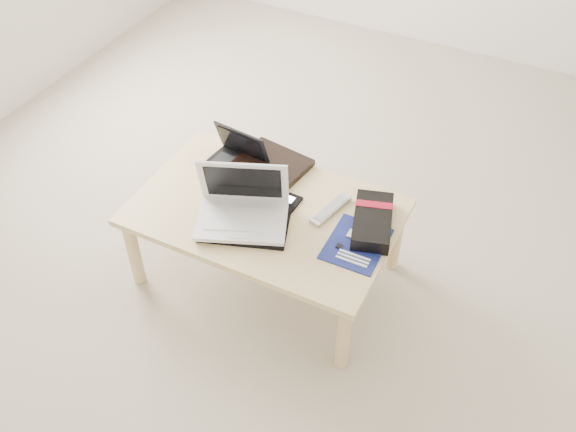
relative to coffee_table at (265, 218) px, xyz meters
The scene contains 13 objects.
ground 0.54m from the coffee_table, 89.32° to the left, with size 4.00×4.00×0.00m, color #AB9E8B.
coffee_table is the anchor object (origin of this frame).
book 0.29m from the coffee_table, 112.04° to the left, with size 0.34×0.30×0.03m.
netbook 0.33m from the coffee_table, 141.40° to the left, with size 0.28×0.22×0.19m.
tablet 0.07m from the coffee_table, 122.01° to the left, with size 0.28×0.21×0.01m.
remote 0.28m from the coffee_table, 24.46° to the left, with size 0.10×0.23×0.02m.
neoprene_sleeve 0.13m from the coffee_table, 105.32° to the right, with size 0.36×0.26×0.02m, color black.
white_laptop 0.16m from the coffee_table, 117.80° to the right, with size 0.43×0.38×0.26m.
motherboard 0.43m from the coffee_table, ahead, with size 0.23×0.28×0.01m.
gpu_box 0.46m from the coffee_table, 13.30° to the left, with size 0.23×0.34×0.07m.
cable_coil 0.24m from the coffee_table, 169.88° to the left, with size 0.09×0.09×0.01m, color black.
floor_cable_coil 0.80m from the coffee_table, behind, with size 0.17×0.17×0.01m, color black.
floor_cable_trail 0.69m from the coffee_table, 169.68° to the left, with size 0.01×0.01×0.35m, color black.
Camera 1 is at (0.96, -2.12, 2.25)m, focal length 40.00 mm.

